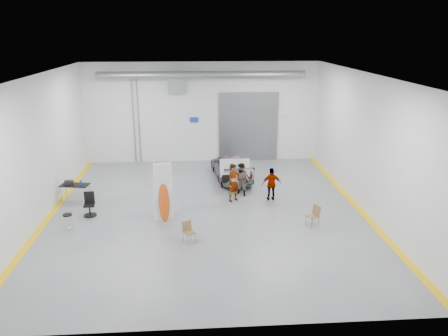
{
  "coord_description": "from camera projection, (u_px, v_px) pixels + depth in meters",
  "views": [
    {
      "loc": [
        -0.49,
        -17.99,
        7.72
      ],
      "look_at": [
        0.87,
        1.65,
        1.5
      ],
      "focal_mm": 35.0,
      "sensor_mm": 36.0,
      "label": 1
    }
  ],
  "objects": [
    {
      "name": "shop_stool",
      "position": [
        68.0,
        223.0,
        17.42
      ],
      "size": [
        0.39,
        0.39,
        0.75
      ],
      "rotation": [
        0.0,
        0.0,
        0.2
      ],
      "color": "black",
      "rests_on": "ground"
    },
    {
      "name": "surfboard_display",
      "position": [
        162.0,
        197.0,
        18.14
      ],
      "size": [
        0.76,
        0.33,
        2.74
      ],
      "rotation": [
        0.0,
        0.0,
        0.23
      ],
      "color": "white",
      "rests_on": "ground"
    },
    {
      "name": "folding_chair_near",
      "position": [
        189.0,
        236.0,
        16.57
      ],
      "size": [
        0.52,
        0.56,
        0.82
      ],
      "rotation": [
        0.0,
        0.0,
        0.49
      ],
      "color": "brown",
      "rests_on": "ground"
    },
    {
      "name": "room_shell",
      "position": [
        210.0,
        112.0,
        20.37
      ],
      "size": [
        14.02,
        16.18,
        6.01
      ],
      "color": "silver",
      "rests_on": "ground"
    },
    {
      "name": "person_c",
      "position": [
        272.0,
        184.0,
        20.59
      ],
      "size": [
        0.93,
        0.4,
        1.59
      ],
      "primitive_type": "imported",
      "rotation": [
        0.0,
        0.0,
        3.16
      ],
      "color": "#A85E38",
      "rests_on": "ground"
    },
    {
      "name": "work_table",
      "position": [
        73.0,
        185.0,
        20.45
      ],
      "size": [
        1.39,
        0.86,
        1.06
      ],
      "rotation": [
        0.0,
        0.0,
        -0.17
      ],
      "color": "gray",
      "rests_on": "ground"
    },
    {
      "name": "person_b",
      "position": [
        242.0,
        180.0,
        21.1
      ],
      "size": [
        1.01,
        0.96,
        1.64
      ],
      "primitive_type": "imported",
      "rotation": [
        0.0,
        0.0,
        -0.62
      ],
      "color": "teal",
      "rests_on": "ground"
    },
    {
      "name": "office_chair",
      "position": [
        90.0,
        206.0,
        18.94
      ],
      "size": [
        0.55,
        0.55,
        1.04
      ],
      "rotation": [
        0.0,
        0.0,
        0.09
      ],
      "color": "black",
      "rests_on": "ground"
    },
    {
      "name": "person_a",
      "position": [
        234.0,
        183.0,
        20.44
      ],
      "size": [
        0.79,
        0.73,
        1.82
      ],
      "primitive_type": "imported",
      "rotation": [
        0.0,
        0.0,
        0.61
      ],
      "color": "olive",
      "rests_on": "ground"
    },
    {
      "name": "ground",
      "position": [
        207.0,
        212.0,
        19.47
      ],
      "size": [
        16.0,
        16.0,
        0.0
      ],
      "primitive_type": "plane",
      "color": "slate",
      "rests_on": "ground"
    },
    {
      "name": "folding_chair_far",
      "position": [
        312.0,
        220.0,
        17.92
      ],
      "size": [
        0.56,
        0.69,
        0.9
      ],
      "rotation": [
        0.0,
        0.0,
        -1.13
      ],
      "color": "brown",
      "rests_on": "ground"
    },
    {
      "name": "sedan_car",
      "position": [
        231.0,
        167.0,
        23.69
      ],
      "size": [
        2.24,
        4.56,
        1.27
      ],
      "primitive_type": "imported",
      "rotation": [
        0.0,
        0.0,
        3.25
      ],
      "color": "silver",
      "rests_on": "ground"
    },
    {
      "name": "trunk_lid",
      "position": [
        235.0,
        166.0,
        21.64
      ],
      "size": [
        1.49,
        0.9,
        0.04
      ],
      "primitive_type": "cube",
      "color": "silver",
      "rests_on": "sedan_car"
    }
  ]
}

